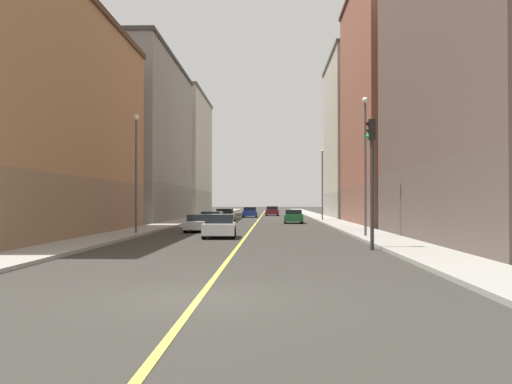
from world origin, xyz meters
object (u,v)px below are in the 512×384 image
street_lamp_left_near (365,153)px  street_lamp_right_near (136,161)px  building_right_distant (178,155)px  car_white (219,227)px  building_left_far (362,138)px  building_right_midblock (138,140)px  street_lamp_left_far (322,177)px  car_green (293,217)px  traffic_light_left_near (372,165)px  car_silver (200,223)px  car_maroon (272,211)px  car_blue (250,212)px  car_yellow (225,216)px  building_left_mid (398,103)px  car_teal (212,219)px  building_left_near (501,73)px  building_right_corner (26,117)px

street_lamp_left_near → street_lamp_right_near: 14.14m
building_right_distant → car_white: building_right_distant is taller
building_left_far → street_lamp_left_near: 41.09m
building_right_midblock → street_lamp_left_far: (20.12, -0.95, -4.19)m
street_lamp_right_near → car_green: street_lamp_right_near is taller
building_left_far → building_right_midblock: size_ratio=0.85×
building_right_distant → traffic_light_left_near: 65.85m
car_white → car_silver: size_ratio=0.97×
car_maroon → car_green: size_ratio=1.18×
building_right_midblock → car_blue: size_ratio=6.06×
car_maroon → traffic_light_left_near: bearing=-85.6°
car_maroon → car_yellow: bearing=-100.1°
car_green → car_blue: bearing=104.4°
building_left_far → street_lamp_left_far: (-6.20, -12.46, -5.64)m
car_blue → building_right_distant: bearing=131.0°
building_left_mid → car_teal: (-16.73, -3.59, -10.47)m
building_left_near → car_blue: size_ratio=5.47×
car_silver → car_maroon: size_ratio=0.89×
building_left_mid → building_right_midblock: 28.12m
street_lamp_left_near → car_teal: size_ratio=2.00×
building_left_mid → street_lamp_right_near: bearing=-140.5°
car_green → car_blue: (-5.02, 19.61, 0.01)m
building_left_mid → street_lamp_right_near: 26.86m
street_lamp_left_far → car_white: size_ratio=1.89×
building_left_far → traffic_light_left_near: (-7.22, -48.03, -6.61)m
building_right_midblock → car_maroon: building_right_midblock is taller
building_right_corner → building_left_far: bearing=56.4°
building_left_mid → building_right_midblock: (-26.32, 9.66, -2.21)m
building_left_mid → building_right_corner: 32.39m
car_blue → car_white: bearing=-90.1°
building_left_far → street_lamp_right_near: size_ratio=2.77×
building_right_midblock → street_lamp_right_near: (6.20, -26.24, -4.24)m
building_right_midblock → car_blue: bearing=47.1°
building_left_far → car_blue: size_ratio=5.16×
car_maroon → car_yellow: car_yellow is taller
car_silver → street_lamp_left_near: bearing=-31.8°
car_silver → car_yellow: bearing=89.0°
building_right_distant → car_yellow: building_right_distant is taller
car_teal → car_blue: bearing=85.2°
car_white → street_lamp_left_near: bearing=-1.4°
street_lamp_right_near → street_lamp_left_far: street_lamp_left_far is taller
building_left_mid → building_left_far: building_left_mid is taller
building_right_midblock → car_white: size_ratio=6.10×
street_lamp_left_near → car_yellow: (-10.10, 23.52, -4.25)m
car_yellow → building_right_distant: bearing=107.7°
building_right_midblock → car_blue: (11.78, 12.68, -8.22)m
building_left_mid → building_right_distant: (-26.32, 35.90, -1.71)m
building_left_far → car_silver: (-16.59, -33.82, -9.72)m
building_left_far → car_maroon: (-11.63, 9.59, -9.66)m
building_left_near → car_silver: (-16.59, 10.26, -8.02)m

